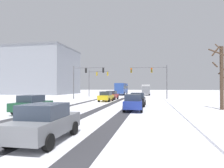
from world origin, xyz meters
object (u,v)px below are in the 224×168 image
car_red_lead (112,95)px  car_blue_fourth (133,102)px  car_black_third (138,99)px  bus_oncoming (122,88)px  car_grey_sixth (45,122)px  traffic_signal_near_right (153,75)px  traffic_signal_far_left (96,78)px  car_yellow_cab_second (106,96)px  car_dark_green_fifth (32,104)px  box_truck_delivery (146,89)px  traffic_signal_near_left (84,75)px  bare_tree_sidewalk_mid (221,75)px  office_building_far_left_block (38,71)px

car_red_lead → car_blue_fourth: 17.41m
car_red_lead → car_black_third: (5.51, -11.46, 0.00)m
bus_oncoming → car_grey_sixth: bearing=-85.6°
traffic_signal_near_right → car_blue_fourth: (-2.25, -19.24, -3.88)m
traffic_signal_far_left → car_yellow_cab_second: 17.35m
traffic_signal_near_right → car_dark_green_fifth: size_ratio=1.72×
car_black_third → box_truck_delivery: bearing=89.6°
car_yellow_cab_second → car_blue_fourth: 12.83m
car_yellow_cab_second → car_blue_fourth: bearing=-65.3°
car_yellow_cab_second → car_blue_fourth: (5.36, -11.66, 0.00)m
car_red_lead → car_yellow_cab_second: 4.91m
car_red_lead → car_black_third: size_ratio=1.02×
car_dark_green_fifth → car_black_third: bearing=44.5°
traffic_signal_near_left → car_grey_sixth: traffic_signal_near_left is taller
car_black_third → car_blue_fourth: size_ratio=0.98×
traffic_signal_far_left → car_blue_fourth: traffic_signal_far_left is taller
car_dark_green_fifth → bare_tree_sidewalk_mid: bare_tree_sidewalk_mid is taller
bus_oncoming → car_red_lead: bearing=-86.6°
car_blue_fourth → car_grey_sixth: (-2.81, -11.48, 0.00)m
traffic_signal_near_right → bus_oncoming: traffic_signal_near_right is taller
traffic_signal_near_left → office_building_far_left_block: 34.13m
car_yellow_cab_second → office_building_far_left_block: size_ratio=0.18×
bare_tree_sidewalk_mid → office_building_far_left_block: bearing=139.2°
traffic_signal_far_left → bus_oncoming: bearing=64.9°
box_truck_delivery → office_building_far_left_block: size_ratio=0.32×
car_black_third → bare_tree_sidewalk_mid: bearing=-15.5°
traffic_signal_near_left → car_black_third: 17.14m
car_black_third → car_red_lead: bearing=115.7°
car_red_lead → car_grey_sixth: (2.54, -28.05, 0.00)m
car_red_lead → box_truck_delivery: 21.99m
car_yellow_cab_second → car_grey_sixth: same height
office_building_far_left_block → car_black_third: bearing=-45.2°
car_red_lead → car_yellow_cab_second: size_ratio=1.01×
car_blue_fourth → box_truck_delivery: size_ratio=0.56×
car_yellow_cab_second → bus_oncoming: bus_oncoming is taller
traffic_signal_near_right → traffic_signal_far_left: 16.02m
car_black_third → car_dark_green_fifth: same height
car_red_lead → bus_oncoming: bus_oncoming is taller
traffic_signal_near_right → car_grey_sixth: traffic_signal_near_right is taller
box_truck_delivery → bare_tree_sidewalk_mid: bearing=-76.4°
car_blue_fourth → office_building_far_left_block: size_ratio=0.18×
traffic_signal_near_left → box_truck_delivery: (11.40, 20.26, -3.02)m
car_dark_green_fifth → bus_oncoming: size_ratio=0.38×
car_red_lead → car_grey_sixth: same height
car_yellow_cab_second → bus_oncoming: (-1.26, 26.24, 1.18)m
car_blue_fourth → bus_oncoming: (-6.63, 37.90, 1.18)m
car_black_third → car_dark_green_fifth: bearing=-135.5°
car_yellow_cab_second → box_truck_delivery: 26.76m
car_blue_fourth → bus_oncoming: bearing=99.9°
car_black_third → car_grey_sixth: size_ratio=1.00×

